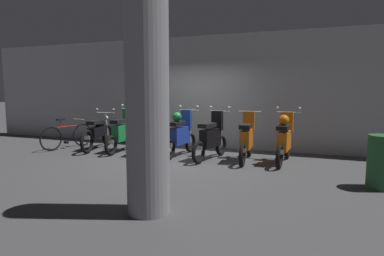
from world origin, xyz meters
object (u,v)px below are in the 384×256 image
object	(u,v)px
trash_bin	(383,162)
motorbike_slot_5	(247,139)
bicycle	(67,136)
motorbike_slot_3	(181,134)
support_pillar	(147,94)
motorbike_slot_4	(211,138)
motorbike_slot_0	(98,132)
motorbike_slot_6	(284,139)
motorbike_slot_1	(123,133)
motorbike_slot_2	(148,135)

from	to	relation	value
trash_bin	motorbike_slot_5	bearing A→B (deg)	152.58
bicycle	trash_bin	size ratio (longest dim) A/B	1.82
motorbike_slot_3	support_pillar	world-z (taller)	support_pillar
motorbike_slot_4	trash_bin	size ratio (longest dim) A/B	1.80
motorbike_slot_0	support_pillar	world-z (taller)	support_pillar
motorbike_slot_0	motorbike_slot_5	bearing A→B (deg)	-0.42
motorbike_slot_4	motorbike_slot_6	xyz separation A→B (m)	(1.71, 0.17, 0.04)
motorbike_slot_3	bicycle	size ratio (longest dim) A/B	0.99
motorbike_slot_1	motorbike_slot_3	xyz separation A→B (m)	(1.72, 0.02, 0.04)
motorbike_slot_4	motorbike_slot_5	size ratio (longest dim) A/B	0.99
motorbike_slot_5	trash_bin	xyz separation A→B (m)	(2.62, -1.36, -0.06)
motorbike_slot_2	motorbike_slot_1	bearing A→B (deg)	173.02
bicycle	motorbike_slot_2	bearing A→B (deg)	0.98
motorbike_slot_6	support_pillar	world-z (taller)	support_pillar
motorbike_slot_0	motorbike_slot_6	world-z (taller)	motorbike_slot_6
motorbike_slot_3	motorbike_slot_5	bearing A→B (deg)	-0.22
motorbike_slot_2	bicycle	size ratio (longest dim) A/B	0.99
motorbike_slot_2	motorbike_slot_4	bearing A→B (deg)	0.34
motorbike_slot_0	motorbike_slot_5	size ratio (longest dim) A/B	1.15
motorbike_slot_0	motorbike_slot_4	size ratio (longest dim) A/B	1.16
motorbike_slot_1	motorbike_slot_5	world-z (taller)	motorbike_slot_1
motorbike_slot_1	bicycle	size ratio (longest dim) A/B	0.99
motorbike_slot_1	motorbike_slot_0	bearing A→B (deg)	176.89
motorbike_slot_1	bicycle	distance (m)	1.81
motorbike_slot_3	motorbike_slot_1	bearing A→B (deg)	-179.27
motorbike_slot_3	motorbike_slot_4	size ratio (longest dim) A/B	1.01
support_pillar	trash_bin	bearing A→B (deg)	36.92
motorbike_slot_5	bicycle	world-z (taller)	motorbike_slot_5
bicycle	support_pillar	size ratio (longest dim) A/B	0.52
motorbike_slot_0	motorbike_slot_6	bearing A→B (deg)	0.32
motorbike_slot_6	support_pillar	size ratio (longest dim) A/B	0.51
motorbike_slot_5	motorbike_slot_6	distance (m)	0.87
motorbike_slot_2	motorbike_slot_6	xyz separation A→B (m)	(3.45, 0.18, 0.04)
motorbike_slot_1	motorbike_slot_5	xyz separation A→B (m)	(3.44, 0.02, -0.00)
motorbike_slot_0	motorbike_slot_2	bearing A→B (deg)	-5.05
motorbike_slot_2	motorbike_slot_5	bearing A→B (deg)	2.66
motorbike_slot_4	motorbike_slot_3	bearing A→B (deg)	172.34
motorbike_slot_4	motorbike_slot_5	distance (m)	0.86
motorbike_slot_2	motorbike_slot_6	bearing A→B (deg)	3.00
motorbike_slot_1	motorbike_slot_3	bearing A→B (deg)	0.73
motorbike_slot_0	motorbike_slot_5	world-z (taller)	motorbike_slot_5
bicycle	motorbike_slot_0	bearing A→B (deg)	11.91
motorbike_slot_0	bicycle	world-z (taller)	motorbike_slot_0
motorbike_slot_3	motorbike_slot_5	distance (m)	1.71
motorbike_slot_6	motorbike_slot_0	bearing A→B (deg)	-179.68
motorbike_slot_4	support_pillar	world-z (taller)	support_pillar
bicycle	trash_bin	xyz separation A→B (m)	(7.85, -1.19, 0.10)
motorbike_slot_4	trash_bin	bearing A→B (deg)	-19.80
support_pillar	motorbike_slot_2	bearing A→B (deg)	118.62
motorbike_slot_2	motorbike_slot_3	world-z (taller)	same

